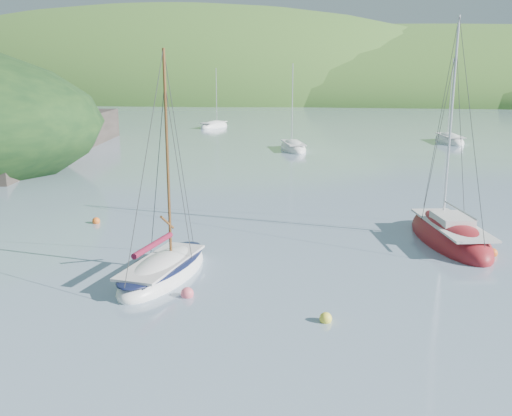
% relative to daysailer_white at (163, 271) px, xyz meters
% --- Properties ---
extents(ground, '(700.00, 700.00, 0.00)m').
position_rel_daysailer_white_xyz_m(ground, '(3.36, -2.81, -0.22)').
color(ground, '#7589A2').
rests_on(ground, ground).
extents(shoreline_hills, '(690.00, 135.00, 56.00)m').
position_rel_daysailer_white_xyz_m(shoreline_hills, '(-6.30, 169.62, -0.22)').
color(shoreline_hills, '#345F24').
rests_on(shoreline_hills, ground).
extents(daysailer_white, '(3.11, 6.64, 9.85)m').
position_rel_daysailer_white_xyz_m(daysailer_white, '(0.00, 0.00, 0.00)').
color(daysailer_white, white).
rests_on(daysailer_white, ground).
extents(sloop_red, '(4.59, 8.41, 11.82)m').
position_rel_daysailer_white_xyz_m(sloop_red, '(12.37, 7.36, -0.00)').
color(sloop_red, maroon).
rests_on(sloop_red, ground).
extents(distant_sloop_a, '(4.43, 7.31, 9.85)m').
position_rel_daysailer_white_xyz_m(distant_sloop_a, '(0.59, 39.45, -0.05)').
color(distant_sloop_a, white).
rests_on(distant_sloop_a, ground).
extents(distant_sloop_b, '(3.73, 7.74, 10.59)m').
position_rel_daysailer_white_xyz_m(distant_sloop_b, '(18.04, 49.42, -0.04)').
color(distant_sloop_b, white).
rests_on(distant_sloop_b, ground).
extents(distant_sloop_c, '(4.15, 7.01, 9.45)m').
position_rel_daysailer_white_xyz_m(distant_sloop_c, '(-14.08, 62.01, -0.06)').
color(distant_sloop_c, white).
rests_on(distant_sloop_c, ground).
extents(mooring_buoys, '(21.05, 11.00, 0.49)m').
position_rel_daysailer_white_xyz_m(mooring_buoys, '(4.01, 1.65, -0.10)').
color(mooring_buoys, yellow).
rests_on(mooring_buoys, ground).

